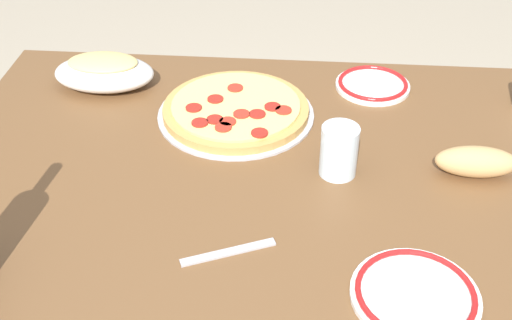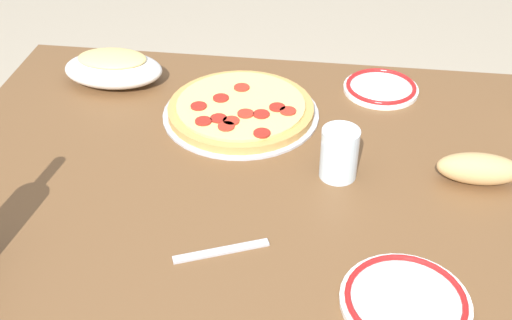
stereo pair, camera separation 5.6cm
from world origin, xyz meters
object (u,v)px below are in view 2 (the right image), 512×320
(dining_table, at_px, (256,215))
(pepperoni_pizza, at_px, (241,110))
(baked_pasta_dish, at_px, (113,67))
(bread_loaf, at_px, (479,169))
(side_plate_far, at_px, (381,88))
(side_plate_near, at_px, (406,301))
(water_glass, at_px, (339,153))

(dining_table, relative_size, pepperoni_pizza, 3.72)
(baked_pasta_dish, relative_size, bread_loaf, 1.48)
(baked_pasta_dish, relative_size, side_plate_far, 1.34)
(side_plate_near, distance_m, side_plate_far, 0.67)
(dining_table, xyz_separation_m, bread_loaf, (-0.44, -0.03, 0.15))
(pepperoni_pizza, height_order, bread_loaf, bread_loaf)
(side_plate_far, height_order, bread_loaf, bread_loaf)
(baked_pasta_dish, bearing_deg, pepperoni_pizza, 162.03)
(side_plate_far, bearing_deg, water_glass, 75.20)
(dining_table, height_order, side_plate_far, side_plate_far)
(baked_pasta_dish, height_order, side_plate_near, baked_pasta_dish)
(pepperoni_pizza, bearing_deg, bread_loaf, 160.32)
(dining_table, height_order, baked_pasta_dish, baked_pasta_dish)
(dining_table, xyz_separation_m, side_plate_near, (-0.28, 0.31, 0.12))
(baked_pasta_dish, bearing_deg, bread_loaf, 161.00)
(baked_pasta_dish, relative_size, side_plate_near, 1.15)
(bread_loaf, bearing_deg, baked_pasta_dish, -19.00)
(side_plate_far, xyz_separation_m, bread_loaf, (-0.18, 0.33, 0.02))
(baked_pasta_dish, xyz_separation_m, water_glass, (-0.55, 0.30, 0.01))
(pepperoni_pizza, xyz_separation_m, side_plate_far, (-0.32, -0.15, -0.01))
(dining_table, relative_size, side_plate_far, 7.38)
(bread_loaf, bearing_deg, side_plate_far, -61.25)
(baked_pasta_dish, xyz_separation_m, side_plate_near, (-0.67, 0.62, -0.03))
(pepperoni_pizza, distance_m, bread_loaf, 0.53)
(baked_pasta_dish, height_order, side_plate_far, baked_pasta_dish)
(baked_pasta_dish, distance_m, side_plate_near, 0.92)
(pepperoni_pizza, xyz_separation_m, side_plate_near, (-0.34, 0.52, -0.01))
(baked_pasta_dish, bearing_deg, side_plate_far, -176.00)
(dining_table, bearing_deg, bread_loaf, -176.26)
(baked_pasta_dish, xyz_separation_m, side_plate_far, (-0.65, -0.05, -0.03))
(dining_table, relative_size, baked_pasta_dish, 5.50)
(side_plate_far, relative_size, bread_loaf, 1.10)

